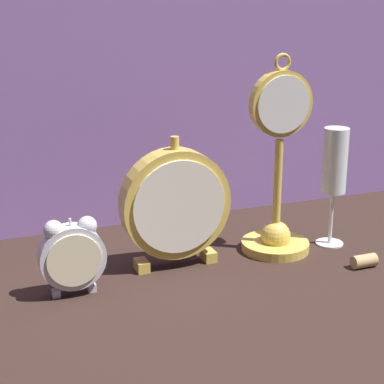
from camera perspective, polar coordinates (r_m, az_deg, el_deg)
name	(u,v)px	position (r m, az deg, el deg)	size (l,w,h in m)	color
ground_plane	(211,286)	(1.01, 1.66, -8.37)	(4.00, 4.00, 0.00)	black
fabric_backdrop_drape	(144,33)	(1.22, -4.31, 13.91)	(1.25, 0.01, 0.73)	#8460A8
pocket_watch_on_stand	(278,188)	(1.11, 7.62, 0.39)	(0.12, 0.12, 0.34)	gold
alarm_clock_twin_bell	(72,253)	(0.97, -10.62, -5.36)	(0.10, 0.03, 0.12)	silver
mantel_clock_silver	(176,205)	(1.04, -1.47, -1.12)	(0.18, 0.04, 0.22)	gold
champagne_flute	(334,168)	(1.15, 12.55, 2.07)	(0.05, 0.05, 0.21)	silver
wine_cork	(364,261)	(1.10, 15.05, -5.94)	(0.02, 0.02, 0.04)	tan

